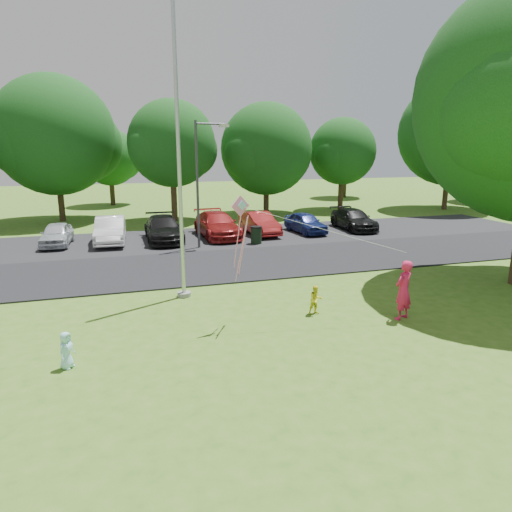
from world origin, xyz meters
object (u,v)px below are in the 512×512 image
object	(u,v)px
flagpole	(180,183)
kite	(244,221)
woman	(403,290)
trash_can	(256,235)
child_blue	(66,350)
street_lamp	(202,173)
child_yellow	(316,300)

from	to	relation	value
flagpole	kite	xyz separation A→B (m)	(1.42, -3.23, -0.90)
woman	kite	bearing A→B (deg)	-35.12
flagpole	trash_can	size ratio (longest dim) A/B	9.64
child_blue	kite	xyz separation A→B (m)	(5.04, 1.53, 2.79)
street_lamp	trash_can	xyz separation A→B (m)	(3.01, 0.02, -3.52)
street_lamp	kite	world-z (taller)	street_lamp
flagpole	child_blue	world-z (taller)	flagpole
woman	child_blue	bearing A→B (deg)	-20.31
street_lamp	trash_can	bearing A→B (deg)	-8.83
flagpole	street_lamp	distance (m)	8.29
flagpole	kite	bearing A→B (deg)	-66.20
flagpole	woman	distance (m)	8.35
child_yellow	child_blue	distance (m)	7.71
trash_can	child_yellow	distance (m)	11.18
trash_can	child_yellow	size ratio (longest dim) A/B	1.06
child_blue	woman	bearing A→B (deg)	-53.85
street_lamp	child_yellow	world-z (taller)	street_lamp
trash_can	flagpole	bearing A→B (deg)	-123.31
street_lamp	child_blue	xyz separation A→B (m)	(-5.86, -12.73, -3.57)
trash_can	kite	world-z (taller)	kite
child_blue	trash_can	bearing A→B (deg)	-1.22
child_yellow	child_blue	xyz separation A→B (m)	(-7.53, -1.66, -0.01)
street_lamp	trash_can	size ratio (longest dim) A/B	6.49
trash_can	woman	size ratio (longest dim) A/B	0.53
trash_can	child_yellow	xyz separation A→B (m)	(-1.34, -11.09, -0.03)
child_blue	kite	distance (m)	5.96
trash_can	child_blue	size ratio (longest dim) A/B	1.08
flagpole	street_lamp	bearing A→B (deg)	74.29
street_lamp	child_blue	world-z (taller)	street_lamp
flagpole	child_yellow	world-z (taller)	flagpole
flagpole	child_blue	distance (m)	7.02
kite	flagpole	bearing A→B (deg)	96.11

